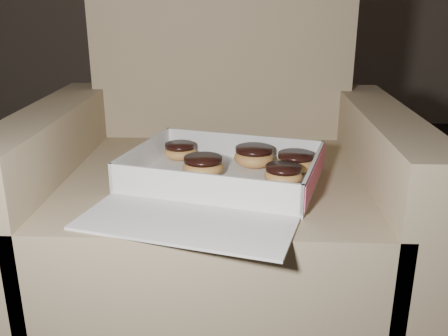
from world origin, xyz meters
name	(u,v)px	position (x,y,z in m)	size (l,w,h in m)	color
armchair	(217,209)	(-0.05, 0.31, 0.27)	(0.83, 0.70, 0.87)	#978360
bakery_box	(219,182)	(-0.03, 0.15, 0.40)	(0.47, 0.51, 0.06)	silver
donut_a	(296,162)	(0.13, 0.23, 0.42)	(0.08, 0.08, 0.04)	gold
donut_b	(203,166)	(-0.07, 0.19, 0.42)	(0.08, 0.08, 0.04)	gold
donut_c	(254,156)	(0.04, 0.26, 0.42)	(0.09, 0.09, 0.04)	gold
donut_d	(283,174)	(0.09, 0.16, 0.42)	(0.08, 0.08, 0.04)	gold
donut_e	(180,151)	(-0.13, 0.30, 0.42)	(0.07, 0.07, 0.04)	gold
crumb_a	(199,180)	(-0.07, 0.17, 0.40)	(0.01, 0.01, 0.00)	black
crumb_b	(147,177)	(-0.18, 0.18, 0.40)	(0.01, 0.01, 0.00)	black
crumb_c	(293,197)	(0.11, 0.09, 0.40)	(0.01, 0.01, 0.00)	black
crumb_d	(264,185)	(0.06, 0.14, 0.40)	(0.01, 0.01, 0.00)	black
crumb_e	(182,192)	(-0.10, 0.10, 0.40)	(0.01, 0.01, 0.00)	black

